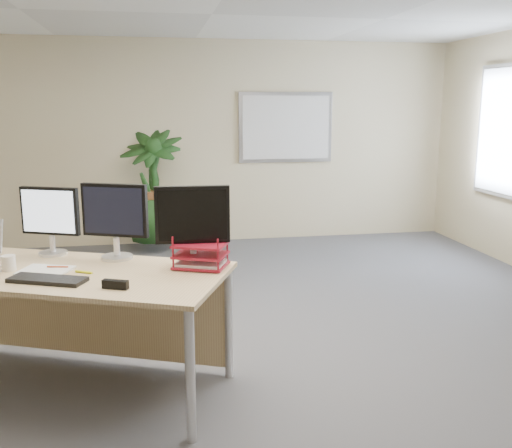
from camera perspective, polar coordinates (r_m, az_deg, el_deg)
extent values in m
plane|color=#48484D|center=(4.20, -0.89, -14.33)|extent=(8.00, 8.00, 0.00)
cube|color=beige|center=(7.76, -5.82, 8.06)|extent=(7.00, 0.04, 2.70)
cube|color=#B0B0B5|center=(7.90, 2.99, 9.62)|extent=(1.30, 0.03, 0.95)
cube|color=white|center=(7.88, 3.03, 9.62)|extent=(1.20, 0.01, 0.85)
cube|color=#B0B0B5|center=(7.28, 24.10, 8.44)|extent=(0.03, 1.30, 1.55)
cube|color=silver|center=(7.27, 23.97, 8.45)|extent=(0.01, 1.20, 1.45)
cube|color=tan|center=(3.85, -19.18, -4.61)|extent=(2.31, 1.66, 0.03)
cube|color=tan|center=(4.32, -15.90, -8.34)|extent=(1.88, 0.81, 0.67)
cylinder|color=silver|center=(3.24, -6.59, -14.91)|extent=(0.06, 0.06, 0.79)
cylinder|color=silver|center=(3.94, -2.74, -9.88)|extent=(0.06, 0.06, 0.79)
imported|color=#173C15|center=(7.36, -10.34, 3.03)|extent=(1.07, 1.07, 1.50)
cylinder|color=silver|center=(4.26, -19.63, -2.76)|extent=(0.20, 0.20, 0.02)
cylinder|color=silver|center=(4.24, -19.69, -1.86)|extent=(0.04, 0.04, 0.12)
cube|color=black|center=(4.20, -19.91, 1.24)|extent=(0.41, 0.20, 0.33)
cube|color=#D2E2F9|center=(4.18, -20.09, 1.18)|extent=(0.36, 0.16, 0.29)
cylinder|color=silver|center=(4.02, -13.71, -3.23)|extent=(0.21, 0.21, 0.02)
cylinder|color=silver|center=(4.00, -13.76, -2.21)|extent=(0.04, 0.04, 0.13)
cube|color=black|center=(3.95, -13.94, 1.35)|extent=(0.44, 0.22, 0.36)
cube|color=black|center=(3.93, -14.11, 1.28)|extent=(0.39, 0.17, 0.32)
cylinder|color=silver|center=(3.73, -6.26, -4.12)|extent=(0.22, 0.22, 0.02)
cylinder|color=silver|center=(3.71, -6.29, -3.00)|extent=(0.04, 0.04, 0.13)
cube|color=black|center=(3.65, -6.38, 0.94)|extent=(0.48, 0.07, 0.37)
cube|color=black|center=(3.63, -6.37, 0.86)|extent=(0.43, 0.03, 0.32)
cube|color=black|center=(3.62, -20.13, -5.24)|extent=(0.49, 0.32, 0.03)
cylinder|color=white|center=(3.95, -23.50, -3.59)|extent=(0.09, 0.09, 0.10)
torus|color=white|center=(3.96, -24.18, -3.61)|extent=(0.07, 0.04, 0.07)
cube|color=silver|center=(3.85, -20.31, -4.38)|extent=(0.37, 0.32, 0.01)
cylinder|color=#CD4416|center=(3.86, -19.23, -4.06)|extent=(0.13, 0.04, 0.01)
cylinder|color=yellow|center=(3.73, -16.84, -4.62)|extent=(0.11, 0.07, 0.02)
cube|color=maroon|center=(3.71, -5.53, -4.12)|extent=(0.40, 0.35, 0.01)
cube|color=maroon|center=(3.70, -5.55, -3.09)|extent=(0.40, 0.35, 0.01)
cube|color=maroon|center=(3.68, -5.57, -2.05)|extent=(0.40, 0.35, 0.01)
cube|color=silver|center=(3.71, -5.53, -3.90)|extent=(0.36, 0.32, 0.02)
cube|color=black|center=(3.37, -13.89, -5.88)|extent=(0.16, 0.10, 0.05)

